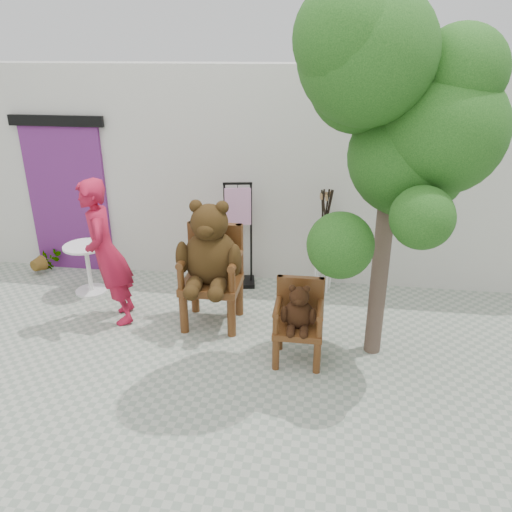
# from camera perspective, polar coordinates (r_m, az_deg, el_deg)

# --- Properties ---
(ground_plane) EXTENTS (60.00, 60.00, 0.00)m
(ground_plane) POSITION_cam_1_polar(r_m,az_deg,el_deg) (5.26, -2.18, -14.58)
(ground_plane) COLOR gray
(ground_plane) RESTS_ON ground
(back_wall) EXTENTS (9.00, 1.00, 3.00)m
(back_wall) POSITION_cam_1_polar(r_m,az_deg,el_deg) (7.45, 1.97, 9.59)
(back_wall) COLOR beige
(back_wall) RESTS_ON ground
(doorway) EXTENTS (1.40, 0.11, 2.33)m
(doorway) POSITION_cam_1_polar(r_m,az_deg,el_deg) (7.95, -20.69, 6.49)
(doorway) COLOR #5F2163
(doorway) RESTS_ON ground
(chair_big) EXTENTS (0.78, 0.83, 1.59)m
(chair_big) POSITION_cam_1_polar(r_m,az_deg,el_deg) (5.95, -5.19, -0.13)
(chair_big) COLOR #46250F
(chair_big) RESTS_ON ground
(chair_small) EXTENTS (0.52, 0.49, 0.91)m
(chair_small) POSITION_cam_1_polar(r_m,az_deg,el_deg) (5.38, 4.91, -6.70)
(chair_small) COLOR #46250F
(chair_small) RESTS_ON ground
(person) EXTENTS (0.65, 0.78, 1.82)m
(person) POSITION_cam_1_polar(r_m,az_deg,el_deg) (6.24, -16.73, 0.29)
(person) COLOR #A61431
(person) RESTS_ON ground
(cafe_table) EXTENTS (0.60, 0.60, 0.70)m
(cafe_table) POSITION_cam_1_polar(r_m,az_deg,el_deg) (7.27, -18.66, -0.76)
(cafe_table) COLOR white
(cafe_table) RESTS_ON ground
(display_stand) EXTENTS (0.50, 0.42, 1.51)m
(display_stand) POSITION_cam_1_polar(r_m,az_deg,el_deg) (7.06, -2.02, 1.06)
(display_stand) COLOR black
(display_stand) RESTS_ON ground
(stool_bucket) EXTENTS (0.32, 0.32, 1.45)m
(stool_bucket) POSITION_cam_1_polar(r_m,az_deg,el_deg) (6.95, 7.80, 0.99)
(stool_bucket) COLOR white
(stool_bucket) RESTS_ON ground
(tree) EXTENTS (1.96, 1.66, 3.74)m
(tree) POSITION_cam_1_polar(r_m,az_deg,el_deg) (4.92, 16.24, 15.17)
(tree) COLOR #413027
(tree) RESTS_ON ground
(potted_plant) EXTENTS (0.45, 0.42, 0.40)m
(potted_plant) POSITION_cam_1_polar(r_m,az_deg,el_deg) (8.25, -22.97, -0.41)
(potted_plant) COLOR #133A10
(potted_plant) RESTS_ON ground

